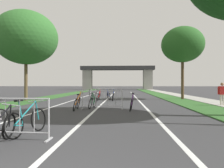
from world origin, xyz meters
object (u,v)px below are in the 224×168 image
(crowd_barrier_third, at_px, (108,94))
(bicycle_orange_2, at_px, (77,103))
(pedestrian_pushing_bike, at_px, (222,92))
(tree_right_pine_far, at_px, (182,45))
(tree_left_maple_mid, at_px, (26,38))
(bicycle_blue_0, at_px, (109,96))
(bicycle_silver_8, at_px, (91,95))
(bicycle_green_5, at_px, (93,102))
(crowd_barrier_nearest, at_px, (5,119))
(bicycle_red_9, at_px, (99,96))
(crowd_barrier_second, at_px, (102,100))
(bicycle_blue_10, at_px, (113,96))
(bicycle_purple_6, at_px, (132,104))
(bicycle_teal_4, at_px, (27,121))

(crowd_barrier_third, relative_size, bicycle_orange_2, 1.35)
(pedestrian_pushing_bike, bearing_deg, tree_right_pine_far, 100.18)
(tree_left_maple_mid, xyz_separation_m, bicycle_orange_2, (5.64, -5.88, -4.90))
(bicycle_blue_0, distance_m, pedestrian_pushing_bike, 9.20)
(bicycle_orange_2, distance_m, bicycle_silver_8, 7.56)
(bicycle_green_5, bearing_deg, bicycle_silver_8, -73.47)
(bicycle_blue_0, bearing_deg, crowd_barrier_nearest, -110.10)
(crowd_barrier_nearest, distance_m, bicycle_red_9, 12.54)
(crowd_barrier_second, relative_size, bicycle_blue_10, 1.40)
(bicycle_blue_10, bearing_deg, crowd_barrier_second, -97.21)
(bicycle_silver_8, distance_m, bicycle_red_9, 1.27)
(bicycle_blue_0, height_order, bicycle_purple_6, bicycle_blue_0)
(bicycle_orange_2, distance_m, pedestrian_pushing_bike, 9.11)
(bicycle_teal_4, xyz_separation_m, bicycle_silver_8, (-0.23, 12.99, 0.00))
(bicycle_orange_2, bearing_deg, crowd_barrier_second, 21.62)
(crowd_barrier_second, bearing_deg, pedestrian_pushing_bike, 14.34)
(bicycle_orange_2, distance_m, bicycle_purple_6, 2.93)
(crowd_barrier_third, xyz_separation_m, pedestrian_pushing_bike, (7.57, -4.61, 0.40))
(bicycle_blue_10, bearing_deg, pedestrian_pushing_bike, -34.24)
(crowd_barrier_second, height_order, bicycle_green_5, crowd_barrier_second)
(tree_left_maple_mid, distance_m, bicycle_blue_0, 8.58)
(bicycle_silver_8, bearing_deg, bicycle_blue_10, -27.22)
(crowd_barrier_nearest, relative_size, bicycle_teal_4, 1.41)
(crowd_barrier_second, relative_size, bicycle_green_5, 1.44)
(bicycle_blue_0, bearing_deg, bicycle_blue_10, -80.30)
(crowd_barrier_second, relative_size, pedestrian_pushing_bike, 1.55)
(bicycle_silver_8, relative_size, bicycle_red_9, 1.03)
(bicycle_blue_10, distance_m, pedestrian_pushing_bike, 8.26)
(crowd_barrier_third, height_order, bicycle_blue_0, crowd_barrier_third)
(crowd_barrier_second, relative_size, bicycle_red_9, 1.38)
(crowd_barrier_third, distance_m, bicycle_teal_4, 12.62)
(tree_right_pine_far, xyz_separation_m, bicycle_purple_6, (-4.96, -8.21, -4.64))
(bicycle_teal_4, height_order, bicycle_blue_10, bicycle_blue_10)
(tree_right_pine_far, bearing_deg, bicycle_purple_6, -121.12)
(bicycle_blue_10, bearing_deg, bicycle_silver_8, 150.49)
(tree_left_maple_mid, distance_m, bicycle_teal_4, 13.49)
(tree_left_maple_mid, height_order, tree_right_pine_far, tree_left_maple_mid)
(bicycle_red_9, xyz_separation_m, bicycle_blue_10, (1.19, 0.03, -0.01))
(pedestrian_pushing_bike, bearing_deg, bicycle_orange_2, -162.51)
(bicycle_blue_0, relative_size, bicycle_blue_10, 1.02)
(tree_left_maple_mid, bearing_deg, bicycle_purple_6, -34.41)
(crowd_barrier_second, distance_m, bicycle_orange_2, 1.43)
(crowd_barrier_nearest, relative_size, bicycle_blue_0, 1.37)
(crowd_barrier_nearest, height_order, bicycle_red_9, crowd_barrier_nearest)
(bicycle_silver_8, xyz_separation_m, bicycle_blue_10, (2.00, -0.94, -0.02))
(tree_left_maple_mid, xyz_separation_m, bicycle_silver_8, (5.24, 1.67, -4.90))
(crowd_barrier_nearest, height_order, bicycle_orange_2, crowd_barrier_nearest)
(bicycle_blue_0, distance_m, bicycle_purple_6, 7.85)
(bicycle_red_9, bearing_deg, bicycle_blue_10, 1.61)
(bicycle_blue_0, distance_m, bicycle_orange_2, 7.75)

